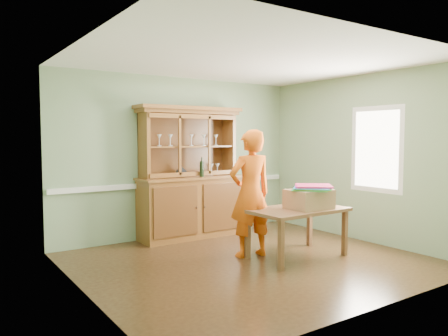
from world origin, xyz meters
TOP-DOWN VIEW (x-y plane):
  - floor at (0.00, 0.00)m, footprint 4.50×4.50m
  - ceiling at (0.00, 0.00)m, footprint 4.50×4.50m
  - wall_back at (0.00, 2.00)m, footprint 4.50×0.00m
  - wall_left at (-2.25, 0.00)m, footprint 0.00×4.00m
  - wall_right at (2.25, 0.00)m, footprint 0.00×4.00m
  - wall_front at (0.00, -2.00)m, footprint 4.50×0.00m
  - chair_rail at (0.00, 1.98)m, footprint 4.41×0.05m
  - framed_map at (-2.23, 0.30)m, footprint 0.03×0.60m
  - window_panel at (2.23, -0.30)m, footprint 0.03×0.96m
  - china_hutch at (0.05, 1.75)m, footprint 1.87×0.62m
  - dining_table at (0.67, -0.18)m, footprint 1.40×0.86m
  - cardboard_box at (0.79, -0.28)m, footprint 0.59×0.47m
  - kite_stack at (0.82, -0.33)m, footprint 0.69×0.69m
  - person at (0.14, 0.22)m, footprint 0.70×0.51m

SIDE VIEW (x-z plane):
  - floor at x=0.00m, z-range 0.00..0.00m
  - dining_table at x=0.67m, z-range 0.26..0.95m
  - china_hutch at x=0.05m, z-range -0.33..1.87m
  - cardboard_box at x=0.79m, z-range 0.69..0.96m
  - person at x=0.14m, z-range 0.00..1.80m
  - chair_rail at x=0.00m, z-range 0.86..0.94m
  - kite_stack at x=0.82m, z-range 0.96..1.02m
  - wall_back at x=0.00m, z-range -0.90..3.60m
  - wall_left at x=-2.25m, z-range -0.65..3.35m
  - wall_right at x=2.25m, z-range -0.65..3.35m
  - wall_front at x=0.00m, z-range -0.90..3.60m
  - window_panel at x=2.23m, z-range 0.82..2.18m
  - framed_map at x=-2.23m, z-range 1.32..1.78m
  - ceiling at x=0.00m, z-range 2.70..2.70m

